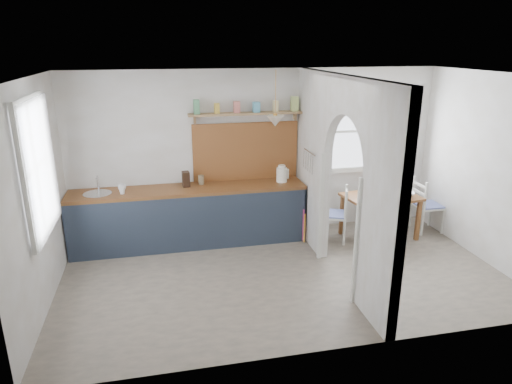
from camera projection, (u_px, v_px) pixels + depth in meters
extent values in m
cube|color=gray|center=(284.00, 275.00, 6.09)|extent=(5.80, 3.20, 0.01)
cube|color=white|center=(288.00, 75.00, 5.28)|extent=(5.80, 3.20, 0.01)
cube|color=white|center=(258.00, 154.00, 7.17)|extent=(5.80, 0.01, 2.60)
cube|color=white|center=(333.00, 232.00, 4.20)|extent=(5.80, 0.01, 2.60)
cube|color=white|center=(37.00, 198.00, 5.10)|extent=(0.01, 3.20, 2.60)
cube|color=white|center=(489.00, 169.00, 6.27)|extent=(0.01, 3.20, 2.60)
cube|color=white|center=(383.00, 211.00, 4.71)|extent=(0.12, 0.80, 2.60)
cube|color=white|center=(313.00, 160.00, 6.76)|extent=(0.12, 1.20, 2.60)
cube|color=white|center=(349.00, 121.00, 5.40)|extent=(0.12, 1.20, 1.05)
cube|color=brown|center=(189.00, 190.00, 6.80)|extent=(3.50, 0.60, 0.05)
cube|color=#2E394A|center=(192.00, 225.00, 6.67)|extent=(3.50, 0.03, 0.85)
cube|color=black|center=(190.00, 216.00, 6.98)|extent=(3.46, 0.45, 0.85)
cylinder|color=silver|center=(97.00, 194.00, 6.53)|extent=(0.40, 0.40, 0.02)
cube|color=#9A6636|center=(246.00, 151.00, 7.09)|extent=(1.65, 0.03, 0.90)
cube|color=#A27B58|center=(247.00, 114.00, 6.83)|extent=(1.75, 0.20, 0.03)
cube|color=#397449|center=(196.00, 108.00, 6.64)|extent=(0.09, 0.09, 0.18)
cube|color=#B08F26|center=(217.00, 107.00, 6.70)|extent=(0.09, 0.09, 0.18)
cube|color=#A15147|center=(237.00, 107.00, 6.76)|extent=(0.09, 0.09, 0.18)
cube|color=teal|center=(256.00, 106.00, 6.82)|extent=(0.09, 0.09, 0.18)
cube|color=tan|center=(276.00, 106.00, 6.88)|extent=(0.09, 0.09, 0.18)
cube|color=#93A753|center=(294.00, 105.00, 6.94)|extent=(0.09, 0.09, 0.18)
cone|color=silver|center=(275.00, 121.00, 6.60)|extent=(0.26, 0.26, 0.16)
cylinder|color=silver|center=(310.00, 152.00, 6.60)|extent=(0.02, 0.50, 0.02)
imported|color=white|center=(122.00, 191.00, 6.51)|extent=(0.13, 0.13, 0.09)
imported|color=white|center=(122.00, 187.00, 6.66)|extent=(0.12, 0.12, 0.09)
cube|color=black|center=(186.00, 179.00, 6.83)|extent=(0.11, 0.15, 0.23)
cylinder|color=#8A7555|center=(201.00, 180.00, 6.95)|extent=(0.09, 0.09, 0.14)
cube|color=#D53D8D|center=(303.00, 225.00, 7.05)|extent=(0.02, 0.03, 0.51)
cube|color=orange|center=(304.00, 228.00, 6.99)|extent=(0.02, 0.03, 0.46)
imported|color=white|center=(403.00, 194.00, 7.06)|extent=(0.39, 0.39, 0.08)
imported|color=#638B64|center=(379.00, 198.00, 6.87)|extent=(0.11, 0.11, 0.09)
cylinder|color=black|center=(365.00, 199.00, 6.93)|extent=(0.23, 0.23, 0.01)
imported|color=#7B4E83|center=(378.00, 186.00, 7.29)|extent=(0.20, 0.20, 0.17)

